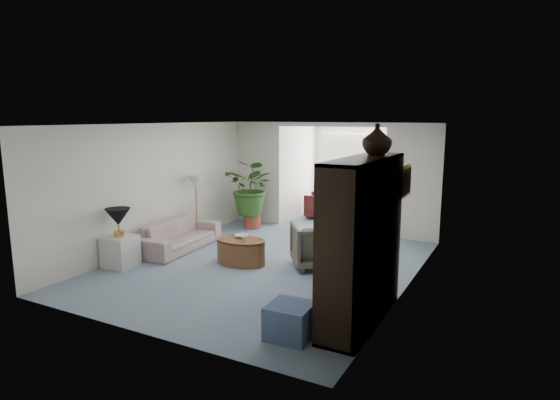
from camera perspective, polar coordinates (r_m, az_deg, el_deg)
The scene contains 26 objects.
floor at distance 8.44m, azimuth -1.93°, elevation -8.01°, with size 6.00×6.00×0.00m, color gray.
sunroom_floor at distance 12.04m, azimuth 7.85°, elevation -2.54°, with size 2.60×2.60×0.00m, color gray.
back_pier_left at distance 11.65m, azimuth -2.71°, elevation 3.36°, with size 1.20×0.12×2.50m, color silver.
back_pier_right at distance 10.26m, azimuth 15.88°, elevation 2.04°, with size 1.20×0.12×2.50m, color silver.
back_header at distance 10.72m, azimuth 6.11°, elevation 9.15°, with size 2.60×0.12×0.10m, color silver.
window_pane at distance 12.83m, azimuth 9.68°, elevation 4.53°, with size 2.20×0.02×1.50m, color white.
window_blinds at distance 12.80m, azimuth 9.64°, elevation 4.52°, with size 2.20×0.02×1.50m, color white.
framed_picture at distance 7.08m, azimuth 15.10°, elevation 2.23°, with size 0.04×0.50×0.40m, color beige.
sofa at distance 9.59m, azimuth -12.21°, elevation -4.20°, with size 1.99×0.78×0.58m, color beige.
end_table at distance 8.79m, azimuth -18.91°, elevation -5.95°, with size 0.50×0.50×0.55m, color silver.
table_lamp at distance 8.64m, azimuth -19.15°, elevation -1.95°, with size 0.44×0.44×0.30m, color black.
floor_lamp at distance 10.21m, azimuth -10.26°, elevation 2.23°, with size 0.36×0.36×0.28m, color beige.
coffee_table at distance 8.53m, azimuth -4.80°, elevation -6.26°, with size 0.95×0.95×0.45m, color brown.
coffee_bowl at distance 8.57m, azimuth -4.74°, elevation -4.42°, with size 0.23×0.23×0.06m, color silver.
coffee_cup at distance 8.30m, azimuth -4.33°, elevation -4.76°, with size 0.11×0.11×0.10m, color beige.
wingback_chair at distance 8.31m, azimuth 4.50°, elevation -5.49°, with size 0.84×0.86×0.79m, color #686352.
side_table_dark at distance 8.38m, azimuth 9.74°, elevation -6.20°, with size 0.49×0.39×0.59m, color black.
entertainment_cabinet at distance 6.06m, azimuth 9.97°, elevation -4.99°, with size 0.51×1.92×2.13m, color black.
cabinet_urn at distance 6.34m, azimuth 11.75°, elevation 7.27°, with size 0.39×0.39×0.41m, color black.
ottoman at distance 5.81m, azimuth 1.25°, elevation -14.53°, with size 0.52×0.52×0.42m, color slate.
plant_pot at distance 11.19m, azimuth -3.41°, elevation -2.61°, with size 0.40×0.40×0.32m, color brown.
house_plant at distance 11.03m, azimuth -3.46°, elevation 1.56°, with size 1.19×1.03×1.32m, color #2F591E.
sunroom_chair_blue at distance 11.78m, azimuth 11.65°, elevation -1.35°, with size 0.69×0.71×0.64m, color slate.
sunroom_chair_maroon at distance 12.27m, azimuth 4.93°, elevation -0.67°, with size 0.71×0.73×0.66m, color #571E1E.
sunroom_table at distance 12.71m, azimuth 9.37°, elevation -0.63°, with size 0.45×0.35×0.55m, color brown.
shelf_clutter at distance 5.97m, azimuth 9.20°, elevation -4.96°, with size 0.30×1.27×1.06m.
Camera 1 is at (4.01, -6.94, 2.64)m, focal length 29.99 mm.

